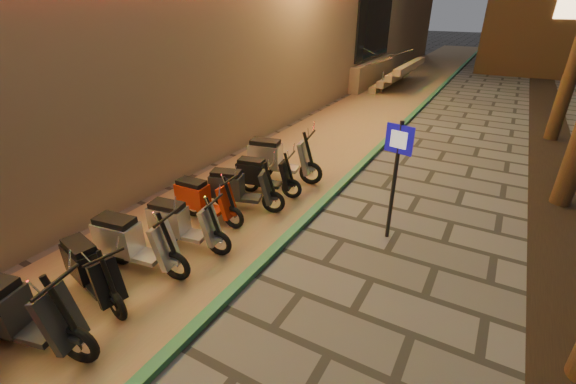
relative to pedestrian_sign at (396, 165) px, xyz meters
The scene contains 13 objects.
ground 4.16m from the pedestrian_sign, 100.04° to the right, with size 120.00×120.00×0.00m, color #474442.
parking_strip 7.12m from the pedestrian_sign, 118.05° to the left, with size 3.40×60.00×0.01m, color #8C7251.
green_curb 6.51m from the pedestrian_sign, 104.40° to the left, with size 0.18×60.00×0.10m, color #296D44.
planting_strip 3.45m from the pedestrian_sign, 21.62° to the left, with size 1.20×40.00×0.02m, color black.
pedestrian_sign is the anchor object (origin of this frame).
scooter_4 5.89m from the pedestrian_sign, 124.37° to the right, with size 1.83×0.88×1.29m.
scooter_5 5.12m from the pedestrian_sign, 131.99° to the right, with size 1.53×0.71×1.08m.
scooter_6 4.58m from the pedestrian_sign, 138.14° to the right, with size 1.70×0.70×1.19m.
scooter_7 3.89m from the pedestrian_sign, 145.60° to the right, with size 1.57×0.66×1.10m.
scooter_8 3.75m from the pedestrian_sign, 160.58° to the right, with size 1.52×0.53×1.07m.
scooter_9 3.24m from the pedestrian_sign, behind, with size 1.58×0.84×1.12m.
scooter_10 3.21m from the pedestrian_sign, behind, with size 1.52×0.68×1.07m.
scooter_11 3.47m from the pedestrian_sign, 159.17° to the left, with size 1.85×0.82×1.30m.
Camera 1 is at (2.07, -2.40, 4.00)m, focal length 24.00 mm.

